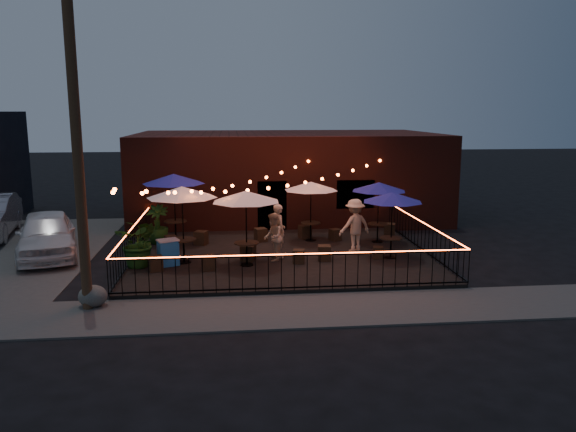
% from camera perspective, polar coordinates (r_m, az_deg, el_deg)
% --- Properties ---
extents(ground, '(110.00, 110.00, 0.00)m').
position_cam_1_polar(ground, '(17.60, -0.11, -5.99)').
color(ground, black).
rests_on(ground, ground).
extents(patio, '(10.00, 8.00, 0.15)m').
position_cam_1_polar(patio, '(19.49, -0.71, -4.10)').
color(patio, black).
rests_on(patio, ground).
extents(sidewalk, '(18.00, 2.50, 0.05)m').
position_cam_1_polar(sidewalk, '(14.52, 1.21, -9.54)').
color(sidewalk, '#403D3B').
rests_on(sidewalk, ground).
extents(brick_building, '(14.00, 8.00, 4.00)m').
position_cam_1_polar(brick_building, '(27.07, -0.15, 4.20)').
color(brick_building, '#3C1710').
rests_on(brick_building, ground).
extents(utility_pole, '(0.26, 0.26, 8.00)m').
position_cam_1_polar(utility_pole, '(14.68, -20.59, 5.92)').
color(utility_pole, '#3E2719').
rests_on(utility_pole, ground).
extents(fence_front, '(10.00, 0.04, 1.04)m').
position_cam_1_polar(fence_front, '(15.50, 0.64, -5.74)').
color(fence_front, black).
rests_on(fence_front, patio).
extents(fence_left, '(0.04, 8.00, 1.04)m').
position_cam_1_polar(fence_left, '(19.55, -15.48, -2.67)').
color(fence_left, black).
rests_on(fence_left, patio).
extents(fence_right, '(0.04, 8.00, 1.04)m').
position_cam_1_polar(fence_right, '(20.41, 13.41, -2.02)').
color(fence_right, black).
rests_on(fence_right, patio).
extents(festoon_lights, '(10.02, 8.72, 1.32)m').
position_cam_1_polar(festoon_lights, '(18.66, -3.74, 2.87)').
color(festoon_lights, '#FF571C').
rests_on(festoon_lights, ground).
extents(cafe_table_0, '(2.43, 2.43, 2.51)m').
position_cam_1_polar(cafe_table_0, '(18.27, -10.73, 2.29)').
color(cafe_table_0, black).
rests_on(cafe_table_0, patio).
extents(cafe_table_1, '(2.49, 2.49, 2.58)m').
position_cam_1_polar(cafe_table_1, '(21.35, -11.54, 3.63)').
color(cafe_table_1, black).
rests_on(cafe_table_1, patio).
extents(cafe_table_2, '(2.91, 2.91, 2.41)m').
position_cam_1_polar(cafe_table_2, '(17.69, -4.30, 1.89)').
color(cafe_table_2, black).
rests_on(cafe_table_2, patio).
extents(cafe_table_3, '(2.65, 2.65, 2.27)m').
position_cam_1_polar(cafe_table_3, '(21.13, 2.35, 2.97)').
color(cafe_table_3, black).
rests_on(cafe_table_3, patio).
extents(cafe_table_4, '(2.30, 2.30, 2.23)m').
position_cam_1_polar(cafe_table_4, '(18.92, 10.57, 1.80)').
color(cafe_table_4, black).
rests_on(cafe_table_4, patio).
extents(cafe_table_5, '(2.30, 2.30, 2.27)m').
position_cam_1_polar(cafe_table_5, '(21.17, 9.22, 2.87)').
color(cafe_table_5, black).
rests_on(cafe_table_5, patio).
extents(bistro_chair_0, '(0.49, 0.49, 0.47)m').
position_cam_1_polar(bistro_chair_0, '(17.90, -13.26, -4.72)').
color(bistro_chair_0, black).
rests_on(bistro_chair_0, patio).
extents(bistro_chair_1, '(0.46, 0.46, 0.47)m').
position_cam_1_polar(bistro_chair_1, '(17.69, -8.11, -4.71)').
color(bistro_chair_1, black).
rests_on(bistro_chair_1, patio).
extents(bistro_chair_2, '(0.50, 0.50, 0.45)m').
position_cam_1_polar(bistro_chair_2, '(20.73, -11.82, -2.58)').
color(bistro_chair_2, black).
rests_on(bistro_chair_2, patio).
extents(bistro_chair_3, '(0.55, 0.55, 0.50)m').
position_cam_1_polar(bistro_chair_3, '(21.05, -8.83, -2.21)').
color(bistro_chair_3, black).
rests_on(bistro_chair_3, patio).
extents(bistro_chair_4, '(0.56, 0.56, 0.52)m').
position_cam_1_polar(bistro_chair_4, '(18.64, -4.07, -3.76)').
color(bistro_chair_4, black).
rests_on(bistro_chair_4, patio).
extents(bistro_chair_5, '(0.43, 0.43, 0.43)m').
position_cam_1_polar(bistro_chair_5, '(18.32, 1.09, -4.13)').
color(bistro_chair_5, black).
rests_on(bistro_chair_5, patio).
extents(bistro_chair_6, '(0.52, 0.52, 0.50)m').
position_cam_1_polar(bistro_chair_6, '(21.36, -2.79, -1.91)').
color(bistro_chair_6, black).
rests_on(bistro_chair_6, patio).
extents(bistro_chair_7, '(0.52, 0.52, 0.50)m').
position_cam_1_polar(bistro_chair_7, '(21.85, 1.72, -1.61)').
color(bistro_chair_7, black).
rests_on(bistro_chair_7, patio).
extents(bistro_chair_8, '(0.47, 0.47, 0.49)m').
position_cam_1_polar(bistro_chair_8, '(18.68, 3.71, -3.76)').
color(bistro_chair_8, black).
rests_on(bistro_chair_8, patio).
extents(bistro_chair_9, '(0.40, 0.40, 0.40)m').
position_cam_1_polar(bistro_chair_9, '(19.12, 9.14, -3.68)').
color(bistro_chair_9, black).
rests_on(bistro_chair_9, patio).
extents(bistro_chair_10, '(0.48, 0.48, 0.44)m').
position_cam_1_polar(bistro_chair_10, '(21.54, 4.81, -1.91)').
color(bistro_chair_10, black).
rests_on(bistro_chair_10, patio).
extents(bistro_chair_11, '(0.53, 0.53, 0.50)m').
position_cam_1_polar(bistro_chair_11, '(22.58, 10.28, -1.38)').
color(bistro_chair_11, black).
rests_on(bistro_chair_11, patio).
extents(patron_a, '(0.58, 0.75, 1.81)m').
position_cam_1_polar(patron_a, '(18.91, -0.93, -1.50)').
color(patron_a, '#DCA695').
rests_on(patron_a, patio).
extents(patron_b, '(0.66, 0.82, 1.59)m').
position_cam_1_polar(patron_b, '(18.50, -1.54, -2.14)').
color(patron_b, tan).
rests_on(patron_b, patio).
extents(patron_c, '(1.37, 1.06, 1.87)m').
position_cam_1_polar(patron_c, '(19.80, 6.80, -0.95)').
color(patron_c, '#D5A593').
rests_on(patron_c, patio).
extents(potted_shrub_a, '(1.72, 1.60, 1.55)m').
position_cam_1_polar(potted_shrub_a, '(18.35, -14.86, -2.67)').
color(potted_shrub_a, '#0D3C0E').
rests_on(potted_shrub_a, patio).
extents(potted_shrub_b, '(0.75, 0.65, 1.20)m').
position_cam_1_polar(potted_shrub_b, '(19.50, -14.32, -2.40)').
color(potted_shrub_b, '#0F3B11').
rests_on(potted_shrub_b, patio).
extents(potted_shrub_c, '(0.86, 0.86, 1.45)m').
position_cam_1_polar(potted_shrub_c, '(21.44, -13.11, -0.83)').
color(potted_shrub_c, '#0F3C0E').
rests_on(potted_shrub_c, patio).
extents(cooler, '(0.78, 0.69, 0.86)m').
position_cam_1_polar(cooler, '(18.37, -12.08, -3.62)').
color(cooler, blue).
rests_on(cooler, patio).
extents(boulder, '(0.94, 0.84, 0.64)m').
position_cam_1_polar(boulder, '(15.50, -19.22, -7.69)').
color(boulder, '#474742').
rests_on(boulder, ground).
extents(car_white, '(3.07, 5.01, 1.59)m').
position_cam_1_polar(car_white, '(21.27, -23.31, -1.74)').
color(car_white, silver).
rests_on(car_white, ground).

